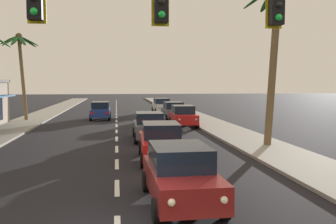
# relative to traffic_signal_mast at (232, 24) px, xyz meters

# --- Properties ---
(sidewalk_right) EXTENTS (3.20, 110.00, 0.14)m
(sidewalk_right) POSITION_rel_traffic_signal_mast_xyz_m (5.00, 19.39, -4.83)
(sidewalk_right) COLOR gray
(sidewalk_right) RESTS_ON ground
(sidewalk_left) EXTENTS (3.20, 110.00, 0.14)m
(sidewalk_left) POSITION_rel_traffic_signal_mast_xyz_m (-10.60, 19.39, -4.83)
(sidewalk_left) COLOR gray
(sidewalk_left) RESTS_ON ground
(lane_markings) EXTENTS (4.28, 86.71, 0.01)m
(lane_markings) POSITION_rel_traffic_signal_mast_xyz_m (-2.39, 19.09, -4.90)
(lane_markings) COLOR silver
(lane_markings) RESTS_ON ground
(traffic_signal_mast) EXTENTS (11.77, 0.41, 6.89)m
(traffic_signal_mast) POSITION_rel_traffic_signal_mast_xyz_m (0.00, 0.00, 0.00)
(traffic_signal_mast) COLOR #2D2D33
(traffic_signal_mast) RESTS_ON ground
(sedan_lead_at_stop_bar) EXTENTS (2.00, 4.47, 1.68)m
(sedan_lead_at_stop_bar) POSITION_rel_traffic_signal_mast_xyz_m (-0.99, 1.60, -4.05)
(sedan_lead_at_stop_bar) COLOR maroon
(sedan_lead_at_stop_bar) RESTS_ON ground
(sedan_third_in_queue) EXTENTS (2.08, 4.50, 1.68)m
(sedan_third_in_queue) POSITION_rel_traffic_signal_mast_xyz_m (-0.82, 7.71, -4.05)
(sedan_third_in_queue) COLOR red
(sedan_third_in_queue) RESTS_ON ground
(sedan_fifth_in_queue) EXTENTS (1.99, 4.47, 1.68)m
(sedan_fifth_in_queue) POSITION_rel_traffic_signal_mast_xyz_m (-0.82, 13.82, -4.05)
(sedan_fifth_in_queue) COLOR #4C515B
(sedan_fifth_in_queue) RESTS_ON ground
(sedan_oncoming_far) EXTENTS (1.97, 4.46, 1.68)m
(sedan_oncoming_far) POSITION_rel_traffic_signal_mast_xyz_m (-4.30, 27.49, -4.05)
(sedan_oncoming_far) COLOR navy
(sedan_oncoming_far) RESTS_ON ground
(sedan_parked_nearest_kerb) EXTENTS (2.06, 4.49, 1.68)m
(sedan_parked_nearest_kerb) POSITION_rel_traffic_signal_mast_xyz_m (2.53, 26.03, -4.05)
(sedan_parked_nearest_kerb) COLOR #4C515B
(sedan_parked_nearest_kerb) RESTS_ON ground
(sedan_parked_mid_kerb) EXTENTS (2.05, 4.49, 1.68)m
(sedan_parked_mid_kerb) POSITION_rel_traffic_signal_mast_xyz_m (2.44, 34.65, -4.05)
(sedan_parked_mid_kerb) COLOR silver
(sedan_parked_mid_kerb) RESTS_ON ground
(sedan_parked_far_kerb) EXTENTS (2.03, 4.48, 1.68)m
(sedan_parked_far_kerb) POSITION_rel_traffic_signal_mast_xyz_m (2.48, 20.53, -4.05)
(sedan_parked_far_kerb) COLOR red
(sedan_parked_far_kerb) RESTS_ON ground
(palm_left_farthest) EXTENTS (3.45, 3.41, 7.92)m
(palm_left_farthest) POSITION_rel_traffic_signal_mast_xyz_m (-11.29, 26.55, 1.01)
(palm_left_farthest) COLOR brown
(palm_left_farthest) RESTS_ON ground
(palm_right_second) EXTENTS (3.99, 4.04, 8.99)m
(palm_right_second) POSITION_rel_traffic_signal_mast_xyz_m (5.62, 10.34, 1.24)
(palm_right_second) COLOR brown
(palm_right_second) RESTS_ON ground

